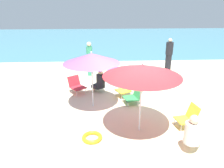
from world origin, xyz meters
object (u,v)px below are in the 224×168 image
object	(u,v)px
swim_ring	(92,137)
beach_bag	(194,136)
umbrella_purple	(91,58)
umbrella_red	(142,71)
beach_chair_a	(126,88)
person_c	(100,82)
person_d	(169,56)
beach_chair_c	(134,96)
person_b	(90,59)
beach_chair_d	(76,85)
person_a	(193,133)
beach_chair_b	(188,116)

from	to	relation	value
swim_ring	beach_bag	xyz separation A→B (m)	(2.57, -0.18, 0.09)
umbrella_purple	umbrella_red	world-z (taller)	umbrella_red
umbrella_purple	beach_chair_a	size ratio (longest dim) A/B	2.65
umbrella_red	beach_chair_a	xyz separation A→B (m)	(-0.12, 2.30, -1.38)
person_c	person_d	world-z (taller)	person_d
beach_chair_c	person_b	size ratio (longest dim) A/B	0.41
beach_chair_d	person_a	size ratio (longest dim) A/B	0.81
swim_ring	person_c	bearing A→B (deg)	86.17
beach_chair_a	person_c	world-z (taller)	person_c
person_b	beach_chair_a	bearing A→B (deg)	-60.74
beach_chair_b	swim_ring	distance (m)	2.68
person_a	person_d	distance (m)	6.02
person_c	beach_bag	xyz separation A→B (m)	(2.37, -3.16, -0.32)
person_a	person_c	xyz separation A→B (m)	(-2.13, 3.55, -0.02)
umbrella_purple	beach_bag	distance (m)	3.63
umbrella_red	beach_chair_c	distance (m)	2.22
person_d	person_a	bearing A→B (deg)	93.99
person_c	beach_chair_c	bearing A→B (deg)	178.11
umbrella_purple	person_c	world-z (taller)	umbrella_purple
beach_chair_d	person_d	distance (m)	4.83
swim_ring	beach_bag	distance (m)	2.58
umbrella_purple	person_a	distance (m)	3.58
person_a	person_b	distance (m)	6.25
beach_chair_a	person_d	bearing A→B (deg)	-158.34
person_a	beach_chair_c	bearing A→B (deg)	62.63
person_c	swim_ring	distance (m)	3.02
beach_chair_d	beach_chair_c	bearing A→B (deg)	25.60
umbrella_red	person_b	xyz separation A→B (m)	(-1.53, 4.79, -0.90)
umbrella_purple	person_a	world-z (taller)	umbrella_purple
beach_chair_d	beach_bag	world-z (taller)	beach_chair_d
beach_chair_a	person_b	world-z (taller)	person_b
beach_chair_b	person_b	bearing A→B (deg)	-67.92
person_c	beach_bag	bearing A→B (deg)	165.53
beach_chair_a	beach_bag	size ratio (longest dim) A/B	2.59
umbrella_red	beach_chair_b	distance (m)	1.94
umbrella_purple	umbrella_red	bearing A→B (deg)	-49.83
beach_chair_d	person_c	bearing A→B (deg)	49.85
beach_chair_d	person_b	xyz separation A→B (m)	(0.43, 2.09, 0.48)
beach_chair_c	beach_bag	size ratio (longest dim) A/B	2.38
person_c	beach_chair_b	bearing A→B (deg)	172.25
umbrella_purple	beach_chair_b	distance (m)	3.29
beach_chair_a	beach_bag	world-z (taller)	beach_chair_a
beach_chair_c	umbrella_red	bearing A→B (deg)	72.37
beach_chair_d	beach_bag	size ratio (longest dim) A/B	2.86
beach_chair_a	person_a	size ratio (longest dim) A/B	0.74
person_b	person_c	distance (m)	2.20
person_d	swim_ring	size ratio (longest dim) A/B	3.23
umbrella_purple	person_d	size ratio (longest dim) A/B	1.11
umbrella_red	beach_chair_b	size ratio (longest dim) A/B	2.95
beach_bag	person_d	bearing A→B (deg)	80.19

